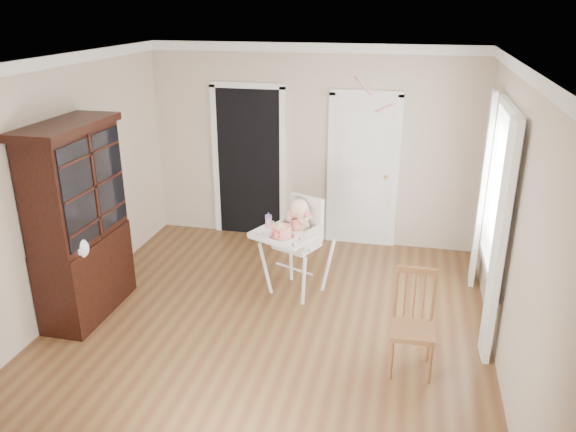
% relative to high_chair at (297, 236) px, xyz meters
% --- Properties ---
extents(floor, '(5.00, 5.00, 0.00)m').
position_rel_high_chair_xyz_m(floor, '(-0.13, -0.87, -0.71)').
color(floor, brown).
rests_on(floor, ground).
extents(ceiling, '(5.00, 5.00, 0.00)m').
position_rel_high_chair_xyz_m(ceiling, '(-0.13, -0.87, 1.99)').
color(ceiling, white).
rests_on(ceiling, wall_back).
extents(wall_back, '(4.50, 0.00, 4.50)m').
position_rel_high_chair_xyz_m(wall_back, '(-0.13, 1.63, 0.64)').
color(wall_back, beige).
rests_on(wall_back, floor).
extents(wall_left, '(0.00, 5.00, 5.00)m').
position_rel_high_chair_xyz_m(wall_left, '(-2.38, -0.87, 0.64)').
color(wall_left, beige).
rests_on(wall_left, floor).
extents(wall_right, '(0.00, 5.00, 5.00)m').
position_rel_high_chair_xyz_m(wall_right, '(2.12, -0.87, 0.64)').
color(wall_right, beige).
rests_on(wall_right, floor).
extents(crown_molding, '(4.50, 5.00, 0.12)m').
position_rel_high_chair_xyz_m(crown_molding, '(-0.13, -0.87, 1.93)').
color(crown_molding, white).
rests_on(crown_molding, ceiling).
extents(doorway, '(1.06, 0.05, 2.22)m').
position_rel_high_chair_xyz_m(doorway, '(-1.03, 1.61, 0.40)').
color(doorway, black).
rests_on(doorway, wall_back).
extents(closet_door, '(0.96, 0.09, 2.13)m').
position_rel_high_chair_xyz_m(closet_door, '(0.57, 1.60, 0.31)').
color(closet_door, white).
rests_on(closet_door, wall_back).
extents(window_right, '(0.13, 1.84, 2.30)m').
position_rel_high_chair_xyz_m(window_right, '(2.05, -0.07, 0.57)').
color(window_right, white).
rests_on(window_right, wall_right).
extents(high_chair, '(0.92, 1.01, 1.16)m').
position_rel_high_chair_xyz_m(high_chair, '(0.00, 0.00, 0.00)').
color(high_chair, white).
rests_on(high_chair, floor).
extents(baby, '(0.31, 0.33, 0.51)m').
position_rel_high_chair_xyz_m(baby, '(0.01, 0.03, 0.17)').
color(baby, beige).
rests_on(baby, high_chair).
extents(cake, '(0.28, 0.28, 0.13)m').
position_rel_high_chair_xyz_m(cake, '(-0.11, -0.27, 0.15)').
color(cake, silver).
rests_on(cake, high_chair).
extents(sippy_cup, '(0.08, 0.08, 0.19)m').
position_rel_high_chair_xyz_m(sippy_cup, '(-0.32, -0.04, 0.17)').
color(sippy_cup, pink).
rests_on(sippy_cup, high_chair).
extents(china_cabinet, '(0.55, 1.24, 2.09)m').
position_rel_high_chair_xyz_m(china_cabinet, '(-2.12, -0.92, 0.34)').
color(china_cabinet, black).
rests_on(china_cabinet, floor).
extents(dining_chair, '(0.40, 0.40, 0.97)m').
position_rel_high_chair_xyz_m(dining_chair, '(1.33, -1.20, -0.26)').
color(dining_chair, brown).
rests_on(dining_chair, floor).
extents(streamer, '(0.25, 0.45, 0.15)m').
position_rel_high_chair_xyz_m(streamer, '(0.62, 0.46, 1.63)').
color(streamer, pink).
rests_on(streamer, ceiling).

